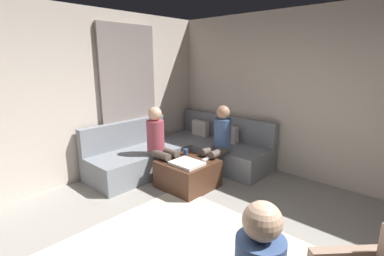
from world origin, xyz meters
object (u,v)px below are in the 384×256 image
Objects in this scene: ottoman at (188,174)px; coffee_mug at (186,152)px; person_on_couch_back at (219,139)px; game_remote at (206,159)px; sectional_couch at (183,152)px; person_on_couch_side at (160,141)px.

coffee_mug is (-0.22, 0.18, 0.26)m from ottoman.
person_on_couch_back reaches higher than coffee_mug.
game_remote is (0.18, 0.22, 0.22)m from ottoman.
sectional_couch is at bearing 4.14° from person_on_couch_back.
coffee_mug is 0.45m from person_on_couch_side.
person_on_couch_back is (0.35, 0.42, 0.19)m from coffee_mug.
game_remote is at bearing 50.71° from ottoman.
sectional_couch is 17.00× the size of game_remote.
person_on_couch_side is (-0.49, -0.13, 0.45)m from ottoman.
game_remote is at bearing 98.10° from person_on_couch_back.
person_on_couch_back reaches higher than game_remote.
person_on_couch_back is 1.00× the size of person_on_couch_side.
coffee_mug is at bearing 50.29° from person_on_couch_back.
game_remote is (0.81, -0.32, 0.15)m from sectional_couch.
person_on_couch_back is (-0.05, 0.38, 0.23)m from game_remote.
sectional_couch is at bearing -167.64° from person_on_couch_side.
coffee_mug reaches higher than ottoman.
sectional_couch is 0.84m from ottoman.
ottoman is at bearing -40.53° from sectional_couch.
coffee_mug is at bearing 140.71° from ottoman.
game_remote is 0.44m from person_on_couch_back.
ottoman is 0.63× the size of person_on_couch_side.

